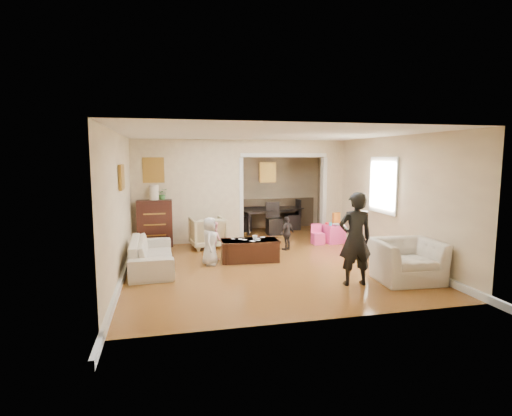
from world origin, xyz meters
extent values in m
plane|color=#AD652C|center=(0.00, 0.00, 0.00)|extent=(7.00, 7.00, 0.00)
cube|color=beige|center=(-1.38, 1.80, 1.30)|extent=(2.75, 0.18, 2.60)
cube|color=beige|center=(2.48, 1.80, 1.30)|extent=(0.55, 0.18, 2.60)
cube|color=beige|center=(1.10, 1.80, 2.42)|extent=(2.22, 0.18, 0.35)
cube|color=white|center=(2.73, -0.40, 1.55)|extent=(0.03, 0.95, 1.10)
cube|color=brown|center=(-2.20, 1.70, 1.85)|extent=(0.45, 0.03, 0.55)
cube|color=brown|center=(-2.71, -0.60, 1.80)|extent=(0.03, 0.55, 0.40)
cube|color=brown|center=(1.10, 3.44, 1.70)|extent=(0.45, 0.03, 0.55)
imported|color=beige|center=(-2.23, -0.43, 0.29)|extent=(0.82, 2.02, 0.59)
imported|color=#C4B688|center=(-0.97, 1.16, 0.37)|extent=(0.88, 0.90, 0.73)
imported|color=beige|center=(2.16, -2.21, 0.36)|extent=(1.16, 1.03, 0.72)
cube|color=#361610|center=(-2.20, 1.59, 0.57)|extent=(0.83, 0.46, 1.14)
cylinder|color=beige|center=(-2.20, 1.59, 1.32)|extent=(0.22, 0.22, 0.36)
imported|color=#396F31|center=(-2.00, 1.59, 1.27)|extent=(0.25, 0.21, 0.27)
cube|color=#3B1C12|center=(-0.24, -0.26, 0.22)|extent=(1.22, 0.68, 0.44)
imported|color=white|center=(-0.14, -0.31, 0.49)|extent=(0.11, 0.11, 0.10)
cube|color=#FF43A0|center=(2.20, 1.00, 0.23)|extent=(0.54, 0.54, 0.45)
cube|color=yellow|center=(2.32, 1.10, 0.60)|extent=(0.21, 0.10, 0.30)
cylinder|color=#24A4B4|center=(2.10, 0.95, 0.49)|extent=(0.08, 0.08, 0.08)
cube|color=red|center=(2.08, 1.12, 0.48)|extent=(0.10, 0.09, 0.05)
imported|color=beige|center=(2.25, 0.88, 0.48)|extent=(0.24, 0.24, 0.05)
imported|color=black|center=(1.02, 3.02, 0.33)|extent=(2.09, 1.50, 0.66)
imported|color=black|center=(1.16, -2.22, 0.80)|extent=(0.60, 0.41, 1.59)
imported|color=silver|center=(-1.09, -0.41, 0.48)|extent=(0.42, 0.54, 0.97)
imported|color=pink|center=(-0.94, 0.04, 0.41)|extent=(0.40, 0.46, 0.81)
imported|color=black|center=(0.81, 0.49, 0.40)|extent=(0.49, 0.43, 0.79)
cube|color=white|center=(-0.35, -0.22, 0.44)|extent=(0.13, 0.13, 0.00)
cube|color=white|center=(0.09, -0.06, 0.44)|extent=(0.12, 0.10, 0.00)
cube|color=white|center=(-0.07, -0.36, 0.44)|extent=(0.10, 0.09, 0.00)
cube|color=white|center=(-0.42, -0.14, 0.44)|extent=(0.08, 0.09, 0.00)
cube|color=white|center=(-0.56, -0.09, 0.44)|extent=(0.08, 0.10, 0.00)
cube|color=white|center=(-0.04, -0.18, 0.44)|extent=(0.08, 0.09, 0.00)
cube|color=white|center=(-0.21, -0.41, 0.44)|extent=(0.13, 0.14, 0.00)
camera|label=1|loc=(-1.94, -8.28, 2.17)|focal=28.01mm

